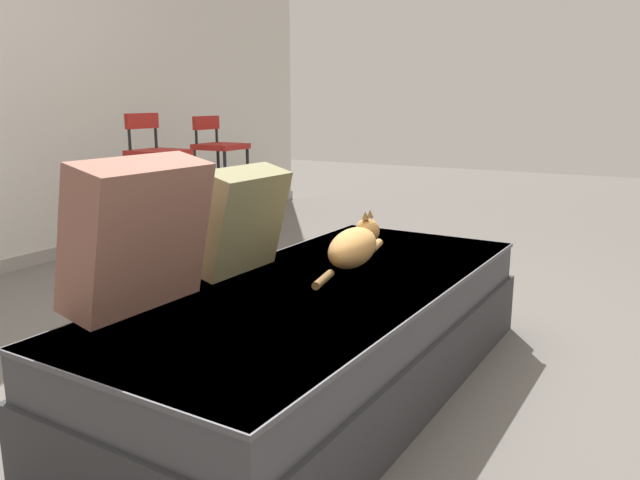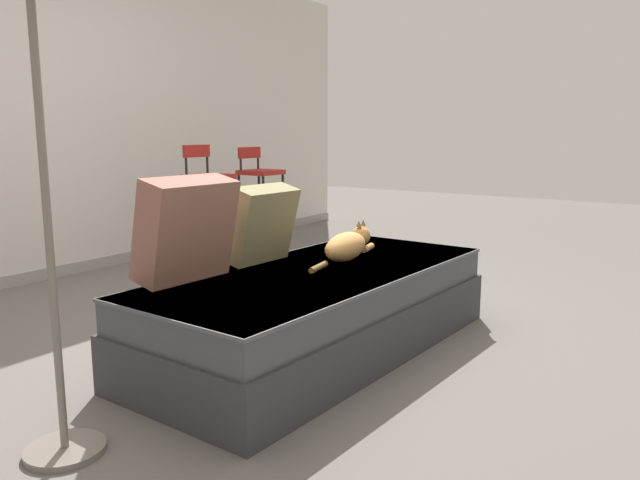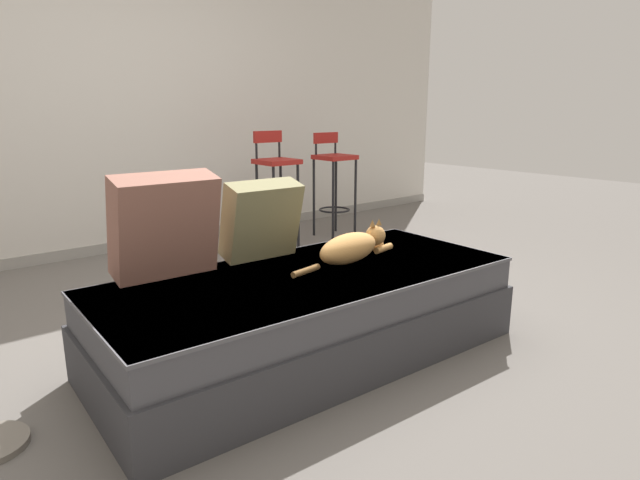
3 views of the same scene
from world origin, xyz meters
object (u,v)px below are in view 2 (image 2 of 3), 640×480
at_px(couch, 320,309).
at_px(floor_lamp, 31,8).
at_px(throw_pillow_corner, 186,229).
at_px(throw_pillow_middle, 261,224).
at_px(bar_stool_near_window, 208,194).
at_px(bar_stool_by_doorway, 260,189).
at_px(cat, 348,246).

bearing_deg(couch, floor_lamp, 173.45).
distance_m(throw_pillow_corner, floor_lamp, 1.19).
xyz_separation_m(throw_pillow_middle, bar_stool_near_window, (1.16, 1.51, -0.02)).
xyz_separation_m(couch, floor_lamp, (-1.37, 0.16, 1.29)).
xyz_separation_m(throw_pillow_corner, throw_pillow_middle, (0.51, -0.02, -0.04)).
distance_m(couch, bar_stool_by_doorway, 2.60).
xyz_separation_m(throw_pillow_middle, floor_lamp, (-1.34, -0.19, 0.87)).
height_order(throw_pillow_corner, floor_lamp, floor_lamp).
height_order(bar_stool_near_window, bar_stool_by_doorway, bar_stool_near_window).
height_order(cat, floor_lamp, floor_lamp).
bearing_deg(floor_lamp, throw_pillow_corner, 14.66).
bearing_deg(cat, throw_pillow_middle, 135.04).
distance_m(bar_stool_by_doorway, floor_lamp, 3.70).
distance_m(couch, cat, 0.41).
relative_size(couch, bar_stool_near_window, 2.08).
bearing_deg(couch, throw_pillow_corner, 145.91).
distance_m(throw_pillow_corner, cat, 0.94).
distance_m(cat, bar_stool_by_doorway, 2.37).
relative_size(throw_pillow_corner, bar_stool_near_window, 0.49).
bearing_deg(throw_pillow_middle, throw_pillow_corner, 177.60).
height_order(cat, bar_stool_near_window, bar_stool_near_window).
bearing_deg(throw_pillow_corner, throw_pillow_middle, -2.40).
xyz_separation_m(throw_pillow_corner, cat, (0.85, -0.36, -0.17)).
bearing_deg(throw_pillow_middle, bar_stool_near_window, 52.60).
relative_size(couch, throw_pillow_corner, 4.25).
bearing_deg(bar_stool_near_window, throw_pillow_corner, -138.28).
distance_m(couch, throw_pillow_middle, 0.55).
height_order(throw_pillow_middle, floor_lamp, floor_lamp).
xyz_separation_m(couch, throw_pillow_middle, (-0.04, 0.35, 0.42)).
bearing_deg(cat, couch, -176.68).
bearing_deg(throw_pillow_middle, bar_stool_by_doorway, 39.77).
bearing_deg(bar_stool_near_window, cat, -113.97).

